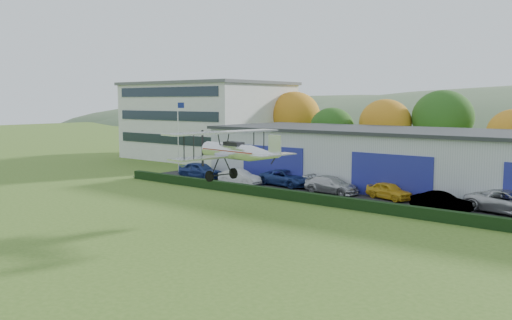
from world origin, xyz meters
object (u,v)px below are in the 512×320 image
Objects in this scene: flagpole at (179,129)px; car_5 at (441,202)px; car_0 at (200,170)px; car_4 at (389,191)px; office_block at (208,120)px; car_2 at (286,178)px; hangar at (420,159)px; car_6 at (510,202)px; biplane at (235,150)px; car_3 at (332,185)px; car_1 at (240,177)px.

flagpole is 30.37m from car_5.
car_0 is 1.23× the size of car_4.
car_5 is at bearing -22.38° from office_block.
hangar is at bearing -52.25° from car_2.
car_0 is at bearing 104.50° from car_6.
car_5 is (4.89, -2.00, 0.00)m from car_4.
flagpole is at bearing 105.87° from car_4.
biplane reaches higher than hangar.
flagpole is 1.37× the size of car_6.
car_2 is at bearing 84.27° from car_3.
car_2 is 10.29m from car_4.
car_6 is (13.92, 0.57, 0.10)m from car_3.
office_block is 15.33m from flagpole.
car_2 is 1.34× the size of car_4.
car_2 reaches higher than car_4.
car_3 reaches higher than car_5.
car_6 is at bearing -35.76° from hangar.
car_0 is at bearing -21.13° from flagpole.
office_block is 4.22× the size of car_0.
biplane is at bearing -151.56° from car_2.
biplane reaches higher than car_4.
flagpole is at bearing -166.49° from hangar.
flagpole is 1.62× the size of car_3.
flagpole is 1.64× the size of car_0.
car_3 is 0.56× the size of biplane.
car_3 is at bearing -87.41° from car_0.
hangar is at bearing 65.85° from car_6.
car_6 is (23.07, 1.91, 0.12)m from car_1.
hangar is 20.90m from biplane.
car_6 is (4.02, 2.10, 0.14)m from car_5.
car_0 is 1.19× the size of car_5.
office_block reaches higher than car_4.
hangar reaches higher than car_2.
car_5 is (9.90, -1.53, -0.04)m from car_3.
hangar is 9.67× the size of car_1.
flagpole is at bearing 100.63° from car_6.
car_1 is 19.05m from car_5.
flagpole is 15.33m from car_2.
flagpole is at bearing 75.34° from car_1.
office_block reaches higher than car_6.
car_3 is at bearing 83.17° from car_5.
car_5 is at bearing -93.08° from car_2.
car_6 is at bearing -0.98° from flagpole.
car_0 reaches higher than car_6.
car_0 is 0.92× the size of car_2.
office_block is at bearing 83.73° from car_6.
car_4 is (10.29, -0.31, -0.06)m from car_2.
office_block reaches higher than car_5.
hangar is 9.88× the size of car_5.
hangar is at bearing 32.40° from car_5.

